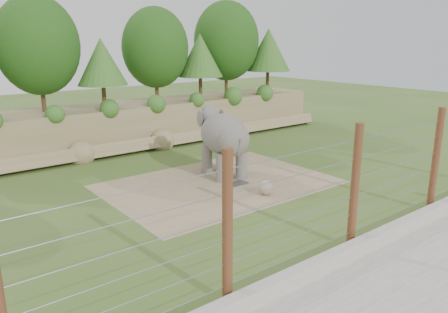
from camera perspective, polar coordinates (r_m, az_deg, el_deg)
ground at (r=17.46m, az=4.08°, el=-6.42°), size 90.00×90.00×0.00m
back_embankment at (r=27.35m, az=-13.14°, el=9.59°), size 30.00×5.52×8.77m
dirt_patch at (r=19.93m, az=-0.65°, el=-3.60°), size 10.00×7.00×0.02m
drain_grate at (r=19.90m, az=1.65°, el=-3.56°), size 1.00×0.60×0.03m
elephant at (r=20.75m, az=-0.05°, el=1.65°), size 2.47×4.16×3.15m
stone_ball at (r=18.54m, az=5.42°, el=-4.05°), size 0.63×0.63×0.63m
retaining_wall at (r=14.39m, az=17.82°, el=-10.95°), size 26.00×0.35×0.50m
walkway at (r=13.64m, az=24.86°, el=-14.33°), size 26.00×4.00×0.01m
barrier_fence at (r=13.99m, az=16.71°, el=-3.85°), size 20.26×0.26×4.00m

